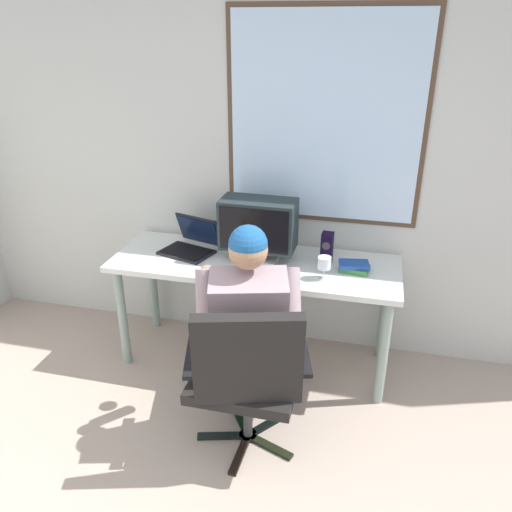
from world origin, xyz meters
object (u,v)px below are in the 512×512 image
(desk, at_px, (255,274))
(person_seated, at_px, (248,323))
(crt_monitor, at_px, (258,225))
(desk_speaker, at_px, (327,248))
(office_chair, at_px, (248,372))
(book_stack, at_px, (354,267))
(wine_glass, at_px, (324,264))
(laptop, at_px, (192,242))

(desk, height_order, person_seated, person_seated)
(crt_monitor, bearing_deg, desk_speaker, 7.20)
(office_chair, relative_size, book_stack, 4.87)
(office_chair, distance_m, book_stack, 0.97)
(office_chair, relative_size, person_seated, 0.75)
(person_seated, distance_m, wine_glass, 0.58)
(desk, xyz_separation_m, wine_glass, (0.45, -0.13, 0.19))
(desk, relative_size, office_chair, 1.92)
(desk_speaker, bearing_deg, crt_monitor, -172.80)
(wine_glass, relative_size, book_stack, 0.71)
(laptop, bearing_deg, person_seated, -49.64)
(desk, distance_m, person_seated, 0.58)
(office_chair, bearing_deg, person_seated, 103.55)
(office_chair, height_order, crt_monitor, crt_monitor)
(office_chair, bearing_deg, desk_speaker, 73.56)
(crt_monitor, relative_size, wine_glass, 3.43)
(desk, bearing_deg, crt_monitor, 75.26)
(desk, bearing_deg, office_chair, -78.58)
(crt_monitor, relative_size, laptop, 1.18)
(desk, bearing_deg, wine_glass, -16.56)
(office_chair, bearing_deg, book_stack, 61.37)
(desk, height_order, office_chair, office_chair)
(desk, height_order, crt_monitor, crt_monitor)
(person_seated, height_order, laptop, person_seated)
(office_chair, xyz_separation_m, crt_monitor, (-0.15, 0.87, 0.44))
(office_chair, height_order, book_stack, office_chair)
(laptop, height_order, book_stack, laptop)
(desk, xyz_separation_m, office_chair, (0.17, -0.82, -0.12))
(crt_monitor, bearing_deg, book_stack, -3.84)
(crt_monitor, xyz_separation_m, book_stack, (0.61, -0.04, -0.20))
(wine_glass, bearing_deg, book_stack, 39.41)
(person_seated, relative_size, wine_glass, 9.17)
(laptop, height_order, desk_speaker, laptop)
(crt_monitor, xyz_separation_m, wine_glass, (0.44, -0.18, -0.13))
(crt_monitor, bearing_deg, person_seated, -81.42)
(desk, bearing_deg, person_seated, -79.54)
(desk, xyz_separation_m, laptop, (-0.44, 0.07, 0.15))
(office_chair, distance_m, wine_glass, 0.81)
(wine_glass, distance_m, desk_speaker, 0.23)
(laptop, distance_m, book_stack, 1.06)
(person_seated, bearing_deg, crt_monitor, 98.58)
(wine_glass, relative_size, desk_speaker, 0.71)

